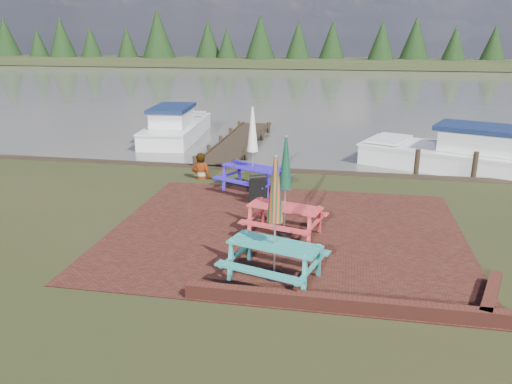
{
  "coord_description": "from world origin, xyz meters",
  "views": [
    {
      "loc": [
        1.42,
        -10.93,
        4.98
      ],
      "look_at": [
        -0.82,
        1.19,
        1.0
      ],
      "focal_mm": 35.0,
      "sensor_mm": 36.0,
      "label": 1
    }
  ],
  "objects_px": {
    "picnic_table_red": "(285,202)",
    "chalkboard": "(258,189)",
    "jetty": "(239,141)",
    "picnic_table_teal": "(275,238)",
    "boat_near": "(463,156)",
    "boat_jetty": "(176,128)",
    "picnic_table_blue": "(253,163)",
    "person": "(201,153)"
  },
  "relations": [
    {
      "from": "chalkboard",
      "to": "jetty",
      "type": "bearing_deg",
      "value": 82.03
    },
    {
      "from": "boat_near",
      "to": "boat_jetty",
      "type": "bearing_deg",
      "value": 95.88
    },
    {
      "from": "picnic_table_red",
      "to": "picnic_table_teal",
      "type": "bearing_deg",
      "value": -72.65
    },
    {
      "from": "picnic_table_teal",
      "to": "person",
      "type": "relative_size",
      "value": 1.41
    },
    {
      "from": "picnic_table_red",
      "to": "picnic_table_blue",
      "type": "bearing_deg",
      "value": 128.41
    },
    {
      "from": "picnic_table_red",
      "to": "chalkboard",
      "type": "bearing_deg",
      "value": 130.42
    },
    {
      "from": "picnic_table_red",
      "to": "boat_jetty",
      "type": "relative_size",
      "value": 0.38
    },
    {
      "from": "boat_near",
      "to": "person",
      "type": "height_order",
      "value": "person"
    },
    {
      "from": "picnic_table_red",
      "to": "person",
      "type": "xyz_separation_m",
      "value": [
        -3.54,
        4.51,
        0.04
      ]
    },
    {
      "from": "picnic_table_teal",
      "to": "boat_jetty",
      "type": "height_order",
      "value": "picnic_table_teal"
    },
    {
      "from": "boat_near",
      "to": "picnic_table_red",
      "type": "bearing_deg",
      "value": 165.95
    },
    {
      "from": "boat_jetty",
      "to": "picnic_table_teal",
      "type": "bearing_deg",
      "value": -68.37
    },
    {
      "from": "picnic_table_blue",
      "to": "chalkboard",
      "type": "relative_size",
      "value": 3.33
    },
    {
      "from": "picnic_table_teal",
      "to": "jetty",
      "type": "bearing_deg",
      "value": 122.02
    },
    {
      "from": "picnic_table_teal",
      "to": "boat_near",
      "type": "xyz_separation_m",
      "value": [
        5.78,
        10.49,
        -0.53
      ]
    },
    {
      "from": "picnic_table_teal",
      "to": "boat_jetty",
      "type": "bearing_deg",
      "value": 132.95
    },
    {
      "from": "jetty",
      "to": "boat_jetty",
      "type": "xyz_separation_m",
      "value": [
        -3.51,
        1.38,
        0.26
      ]
    },
    {
      "from": "picnic_table_red",
      "to": "chalkboard",
      "type": "relative_size",
      "value": 3.12
    },
    {
      "from": "boat_near",
      "to": "chalkboard",
      "type": "bearing_deg",
      "value": 151.23
    },
    {
      "from": "chalkboard",
      "to": "person",
      "type": "xyz_separation_m",
      "value": [
        -2.42,
        2.14,
        0.52
      ]
    },
    {
      "from": "picnic_table_red",
      "to": "chalkboard",
      "type": "distance_m",
      "value": 2.66
    },
    {
      "from": "picnic_table_blue",
      "to": "chalkboard",
      "type": "height_order",
      "value": "picnic_table_blue"
    },
    {
      "from": "chalkboard",
      "to": "picnic_table_red",
      "type": "bearing_deg",
      "value": -88.96
    },
    {
      "from": "picnic_table_blue",
      "to": "person",
      "type": "bearing_deg",
      "value": 177.47
    },
    {
      "from": "picnic_table_blue",
      "to": "person",
      "type": "height_order",
      "value": "picnic_table_blue"
    },
    {
      "from": "picnic_table_red",
      "to": "jetty",
      "type": "distance_m",
      "value": 11.01
    },
    {
      "from": "picnic_table_red",
      "to": "chalkboard",
      "type": "height_order",
      "value": "picnic_table_red"
    },
    {
      "from": "chalkboard",
      "to": "boat_near",
      "type": "xyz_separation_m",
      "value": [
        7.0,
        5.72,
        -0.03
      ]
    },
    {
      "from": "picnic_table_teal",
      "to": "boat_jetty",
      "type": "relative_size",
      "value": 0.4
    },
    {
      "from": "chalkboard",
      "to": "jetty",
      "type": "relative_size",
      "value": 0.09
    },
    {
      "from": "boat_jetty",
      "to": "boat_near",
      "type": "height_order",
      "value": "boat_near"
    },
    {
      "from": "boat_jetty",
      "to": "boat_near",
      "type": "relative_size",
      "value": 0.87
    },
    {
      "from": "picnic_table_teal",
      "to": "picnic_table_red",
      "type": "height_order",
      "value": "picnic_table_teal"
    },
    {
      "from": "picnic_table_blue",
      "to": "person",
      "type": "relative_size",
      "value": 1.45
    },
    {
      "from": "jetty",
      "to": "boat_jetty",
      "type": "relative_size",
      "value": 1.35
    },
    {
      "from": "picnic_table_teal",
      "to": "jetty",
      "type": "height_order",
      "value": "picnic_table_teal"
    },
    {
      "from": "person",
      "to": "picnic_table_teal",
      "type": "bearing_deg",
      "value": 118.93
    },
    {
      "from": "picnic_table_blue",
      "to": "jetty",
      "type": "xyz_separation_m",
      "value": [
        -2.0,
        6.98,
        -0.84
      ]
    },
    {
      "from": "picnic_table_red",
      "to": "boat_near",
      "type": "bearing_deg",
      "value": 69.02
    },
    {
      "from": "jetty",
      "to": "picnic_table_red",
      "type": "bearing_deg",
      "value": -71.52
    },
    {
      "from": "picnic_table_teal",
      "to": "picnic_table_red",
      "type": "distance_m",
      "value": 2.41
    },
    {
      "from": "picnic_table_red",
      "to": "picnic_table_blue",
      "type": "xyz_separation_m",
      "value": [
        -1.49,
        3.44,
        0.06
      ]
    }
  ]
}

